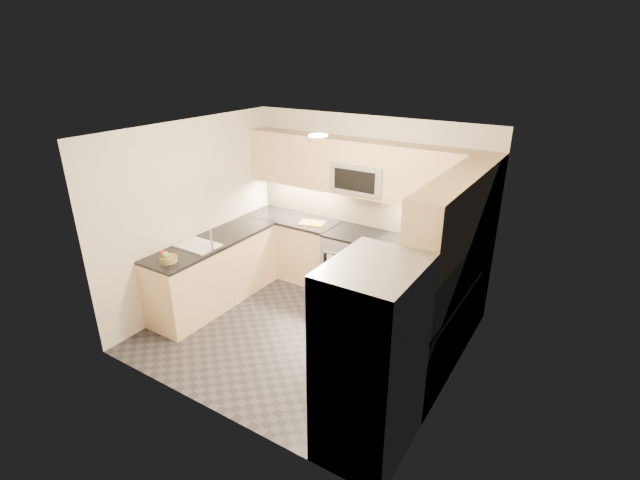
% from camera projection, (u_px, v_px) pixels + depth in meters
% --- Properties ---
extents(floor, '(3.60, 3.20, 0.00)m').
position_uv_depth(floor, '(305.00, 333.00, 5.83)').
color(floor, black).
rests_on(floor, ground).
extents(ceiling, '(3.60, 3.20, 0.02)m').
position_uv_depth(ceiling, '(302.00, 133.00, 4.87)').
color(ceiling, beige).
rests_on(ceiling, wall_back).
extents(wall_back, '(3.60, 0.02, 2.50)m').
position_uv_depth(wall_back, '(367.00, 205.00, 6.60)').
color(wall_back, beige).
rests_on(wall_back, floor).
extents(wall_front, '(3.60, 0.02, 2.50)m').
position_uv_depth(wall_front, '(203.00, 301.00, 4.10)').
color(wall_front, beige).
rests_on(wall_front, floor).
extents(wall_left, '(0.02, 3.20, 2.50)m').
position_uv_depth(wall_left, '(193.00, 214.00, 6.24)').
color(wall_left, beige).
rests_on(wall_left, floor).
extents(wall_right, '(0.02, 3.20, 2.50)m').
position_uv_depth(wall_right, '(458.00, 281.00, 4.47)').
color(wall_right, beige).
rests_on(wall_right, floor).
extents(base_cab_back_left, '(1.42, 0.60, 0.90)m').
position_uv_depth(base_cab_back_left, '(293.00, 247.00, 7.21)').
color(base_cab_back_left, '#DAB583').
rests_on(base_cab_back_left, floor).
extents(base_cab_back_right, '(1.42, 0.60, 0.90)m').
position_uv_depth(base_cab_back_right, '(428.00, 282.00, 6.14)').
color(base_cab_back_right, '#DAB583').
rests_on(base_cab_back_right, floor).
extents(base_cab_right, '(0.60, 1.70, 0.90)m').
position_uv_depth(base_cab_right, '(427.00, 334.00, 5.04)').
color(base_cab_right, '#DAB583').
rests_on(base_cab_right, floor).
extents(base_cab_peninsula, '(0.60, 2.00, 0.90)m').
position_uv_depth(base_cab_peninsula, '(215.00, 273.00, 6.40)').
color(base_cab_peninsula, '#DAB583').
rests_on(base_cab_peninsula, floor).
extents(countertop_back_left, '(1.42, 0.63, 0.04)m').
position_uv_depth(countertop_back_left, '(293.00, 219.00, 7.03)').
color(countertop_back_left, black).
rests_on(countertop_back_left, base_cab_back_left).
extents(countertop_back_right, '(1.42, 0.63, 0.04)m').
position_uv_depth(countertop_back_right, '(431.00, 250.00, 5.96)').
color(countertop_back_right, black).
rests_on(countertop_back_right, base_cab_back_right).
extents(countertop_right, '(0.63, 1.70, 0.04)m').
position_uv_depth(countertop_right, '(431.00, 296.00, 4.86)').
color(countertop_right, black).
rests_on(countertop_right, base_cab_right).
extents(countertop_peninsula, '(0.63, 2.00, 0.04)m').
position_uv_depth(countertop_peninsula, '(212.00, 241.00, 6.22)').
color(countertop_peninsula, black).
rests_on(countertop_peninsula, base_cab_peninsula).
extents(upper_cab_back, '(3.60, 0.35, 0.75)m').
position_uv_depth(upper_cab_back, '(362.00, 168.00, 6.24)').
color(upper_cab_back, '#DAB583').
rests_on(upper_cab_back, wall_back).
extents(upper_cab_right, '(0.35, 1.95, 0.75)m').
position_uv_depth(upper_cab_right, '(456.00, 213.00, 4.55)').
color(upper_cab_right, '#DAB583').
rests_on(upper_cab_right, wall_right).
extents(backsplash_back, '(3.60, 0.01, 0.51)m').
position_uv_depth(backsplash_back, '(366.00, 209.00, 6.62)').
color(backsplash_back, tan).
rests_on(backsplash_back, wall_back).
extents(backsplash_right, '(0.01, 2.30, 0.51)m').
position_uv_depth(backsplash_right, '(470.00, 268.00, 4.84)').
color(backsplash_right, tan).
rests_on(backsplash_right, wall_right).
extents(gas_range, '(0.76, 0.65, 0.91)m').
position_uv_depth(gas_range, '(354.00, 264.00, 6.65)').
color(gas_range, '#9FA1A7').
rests_on(gas_range, floor).
extents(range_cooktop, '(0.76, 0.65, 0.03)m').
position_uv_depth(range_cooktop, '(355.00, 234.00, 6.48)').
color(range_cooktop, black).
rests_on(range_cooktop, gas_range).
extents(oven_door_glass, '(0.62, 0.02, 0.45)m').
position_uv_depth(oven_door_glass, '(343.00, 273.00, 6.40)').
color(oven_door_glass, black).
rests_on(oven_door_glass, gas_range).
extents(oven_handle, '(0.60, 0.02, 0.02)m').
position_uv_depth(oven_handle, '(343.00, 255.00, 6.28)').
color(oven_handle, '#B2B5BA').
rests_on(oven_handle, gas_range).
extents(microwave, '(0.76, 0.40, 0.40)m').
position_uv_depth(microwave, '(361.00, 177.00, 6.27)').
color(microwave, '#A0A3A8').
rests_on(microwave, upper_cab_back).
extents(microwave_door, '(0.60, 0.01, 0.28)m').
position_uv_depth(microwave_door, '(354.00, 181.00, 6.11)').
color(microwave_door, black).
rests_on(microwave_door, microwave).
extents(refrigerator, '(0.70, 0.90, 1.80)m').
position_uv_depth(refrigerator, '(371.00, 361.00, 3.88)').
color(refrigerator, '#9C9DA3').
rests_on(refrigerator, floor).
extents(fridge_handle_left, '(0.02, 0.02, 1.20)m').
position_uv_depth(fridge_handle_left, '(322.00, 353.00, 3.90)').
color(fridge_handle_left, '#B2B5BA').
rests_on(fridge_handle_left, refrigerator).
extents(fridge_handle_right, '(0.02, 0.02, 1.20)m').
position_uv_depth(fridge_handle_right, '(343.00, 333.00, 4.18)').
color(fridge_handle_right, '#B2B5BA').
rests_on(fridge_handle_right, refrigerator).
extents(sink_basin, '(0.52, 0.38, 0.16)m').
position_uv_depth(sink_basin, '(198.00, 250.00, 6.04)').
color(sink_basin, white).
rests_on(sink_basin, base_cab_peninsula).
extents(faucet, '(0.03, 0.03, 0.28)m').
position_uv_depth(faucet, '(212.00, 240.00, 5.83)').
color(faucet, silver).
rests_on(faucet, countertop_peninsula).
extents(utensil_bowl, '(0.33, 0.33, 0.16)m').
position_uv_depth(utensil_bowl, '(459.00, 252.00, 5.65)').
color(utensil_bowl, green).
rests_on(utensil_bowl, countertop_back_right).
extents(cutting_board, '(0.41, 0.33, 0.01)m').
position_uv_depth(cutting_board, '(312.00, 223.00, 6.80)').
color(cutting_board, '#BE6211').
rests_on(cutting_board, countertop_back_left).
extents(fruit_basket, '(0.25, 0.25, 0.07)m').
position_uv_depth(fruit_basket, '(169.00, 259.00, 5.56)').
color(fruit_basket, olive).
rests_on(fruit_basket, countertop_peninsula).
extents(fruit_apple, '(0.07, 0.07, 0.07)m').
position_uv_depth(fruit_apple, '(163.00, 253.00, 5.53)').
color(fruit_apple, red).
rests_on(fruit_apple, fruit_basket).
extents(fruit_pear, '(0.08, 0.08, 0.08)m').
position_uv_depth(fruit_pear, '(165.00, 255.00, 5.50)').
color(fruit_pear, '#5CB04B').
rests_on(fruit_pear, fruit_basket).
extents(dish_towel_check, '(0.15, 0.06, 0.30)m').
position_uv_depth(dish_towel_check, '(331.00, 264.00, 6.41)').
color(dish_towel_check, white).
rests_on(dish_towel_check, oven_handle).
extents(dish_towel_blue, '(0.16, 0.06, 0.31)m').
position_uv_depth(dish_towel_blue, '(349.00, 269.00, 6.27)').
color(dish_towel_blue, '#314589').
rests_on(dish_towel_blue, oven_handle).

